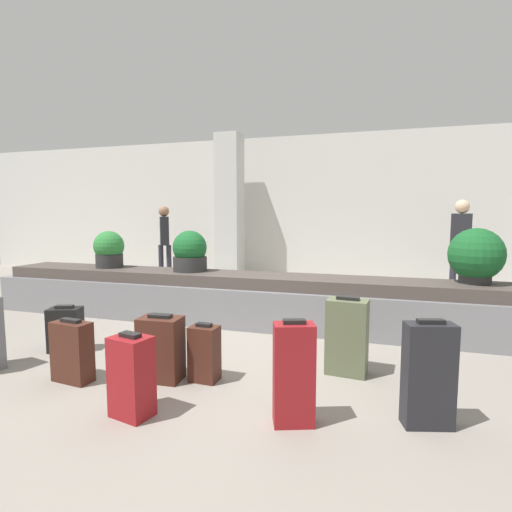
% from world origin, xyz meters
% --- Properties ---
extents(ground_plane, '(18.00, 18.00, 0.00)m').
position_xyz_m(ground_plane, '(0.00, 0.00, 0.00)').
color(ground_plane, gray).
extents(back_wall, '(18.00, 0.06, 3.20)m').
position_xyz_m(back_wall, '(0.00, 5.12, 1.60)').
color(back_wall, silver).
rests_on(back_wall, ground_plane).
extents(carousel, '(7.97, 0.84, 0.67)m').
position_xyz_m(carousel, '(0.00, 1.29, 0.32)').
color(carousel, gray).
rests_on(carousel, ground_plane).
extents(pillar, '(0.52, 0.52, 3.20)m').
position_xyz_m(pillar, '(-1.59, 4.48, 1.60)').
color(pillar, silver).
rests_on(pillar, ground_plane).
extents(suitcase_0, '(0.25, 0.20, 0.52)m').
position_xyz_m(suitcase_0, '(0.11, -0.63, 0.25)').
color(suitcase_0, '#472319').
rests_on(suitcase_0, ground_plane).
extents(suitcase_1, '(0.32, 0.26, 0.75)m').
position_xyz_m(suitcase_1, '(1.02, -1.12, 0.36)').
color(suitcase_1, maroon).
rests_on(suitcase_1, ground_plane).
extents(suitcase_2, '(0.38, 0.32, 0.50)m').
position_xyz_m(suitcase_2, '(-1.65, -0.35, 0.24)').
color(suitcase_2, black).
rests_on(suitcase_2, ground_plane).
extents(suitcase_3, '(0.38, 0.27, 0.60)m').
position_xyz_m(suitcase_3, '(-0.26, -0.72, 0.29)').
color(suitcase_3, '#472319').
rests_on(suitcase_3, ground_plane).
extents(suitcase_4, '(0.37, 0.21, 0.56)m').
position_xyz_m(suitcase_4, '(-0.99, -0.98, 0.27)').
color(suitcase_4, '#472319').
rests_on(suitcase_4, ground_plane).
extents(suitcase_5, '(0.36, 0.24, 0.76)m').
position_xyz_m(suitcase_5, '(1.91, -0.88, 0.37)').
color(suitcase_5, '#232328').
rests_on(suitcase_5, ground_plane).
extents(suitcase_6, '(0.32, 0.27, 0.62)m').
position_xyz_m(suitcase_6, '(-0.13, -1.36, 0.30)').
color(suitcase_6, maroon).
rests_on(suitcase_6, ground_plane).
extents(suitcase_8, '(0.39, 0.28, 0.72)m').
position_xyz_m(suitcase_8, '(1.30, -0.09, 0.35)').
color(suitcase_8, '#5B6647').
rests_on(suitcase_8, ground_plane).
extents(potted_plant_0, '(0.45, 0.45, 0.55)m').
position_xyz_m(potted_plant_0, '(-2.35, 1.34, 0.94)').
color(potted_plant_0, '#2D2D2D').
rests_on(potted_plant_0, carousel).
extents(potted_plant_1, '(0.48, 0.48, 0.58)m').
position_xyz_m(potted_plant_1, '(-1.00, 1.34, 0.94)').
color(potted_plant_1, '#2D2D2D').
rests_on(potted_plant_1, carousel).
extents(potted_plant_2, '(0.61, 0.61, 0.65)m').
position_xyz_m(potted_plant_2, '(2.64, 1.40, 0.99)').
color(potted_plant_2, '#2D2D2D').
rests_on(potted_plant_2, carousel).
extents(traveler_0, '(0.33, 0.37, 1.66)m').
position_xyz_m(traveler_0, '(-3.00, 4.11, 0.99)').
color(traveler_0, '#282833').
rests_on(traveler_0, ground_plane).
extents(traveler_1, '(0.36, 0.26, 1.73)m').
position_xyz_m(traveler_1, '(2.95, 4.07, 1.04)').
color(traveler_1, '#282833').
rests_on(traveler_1, ground_plane).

